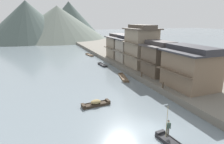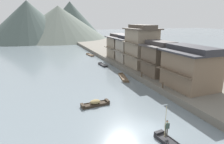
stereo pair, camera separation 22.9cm
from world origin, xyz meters
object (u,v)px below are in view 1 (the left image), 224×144
(boatman_person, at_px, (168,126))
(mooring_post_dock_near, at_px, (163,85))
(boat_moored_second, at_px, (89,55))
(house_waterfront_nearest, at_px, (190,67))
(house_waterfront_far, at_px, (119,46))
(boat_moored_far, at_px, (102,65))
(house_waterfront_second, at_px, (159,58))
(house_waterfront_narrow, at_px, (127,49))
(boat_moored_third, at_px, (96,103))
(house_waterfront_tall, at_px, (141,47))
(mooring_post_dock_mid, at_px, (142,74))
(boat_moored_nearest, at_px, (123,78))

(boatman_person, relative_size, mooring_post_dock_near, 3.80)
(boat_moored_second, bearing_deg, house_waterfront_nearest, -80.96)
(boat_moored_second, bearing_deg, house_waterfront_far, -59.82)
(boat_moored_far, bearing_deg, house_waterfront_second, -67.19)
(house_waterfront_narrow, height_order, house_waterfront_far, same)
(boatman_person, height_order, boat_moored_third, boatman_person)
(boat_moored_third, bearing_deg, house_waterfront_second, 25.10)
(boat_moored_second, distance_m, house_waterfront_tall, 23.28)
(boatman_person, bearing_deg, house_waterfront_narrow, 71.51)
(house_waterfront_nearest, xyz_separation_m, mooring_post_dock_mid, (-3.80, 7.25, -2.59))
(boat_moored_second, relative_size, boat_moored_third, 1.26)
(boat_moored_third, xyz_separation_m, mooring_post_dock_near, (10.41, 0.32, 1.05))
(boat_moored_far, xyz_separation_m, house_waterfront_tall, (6.09, -7.55, 5.10))
(house_waterfront_tall, relative_size, house_waterfront_far, 1.30)
(boat_moored_far, relative_size, house_waterfront_nearest, 0.51)
(house_waterfront_second, bearing_deg, boat_moored_second, 100.59)
(house_waterfront_far, bearing_deg, mooring_post_dock_near, -98.66)
(mooring_post_dock_near, bearing_deg, house_waterfront_second, 60.75)
(boat_moored_third, distance_m, house_waterfront_second, 15.74)
(boat_moored_third, bearing_deg, boat_moored_far, 69.34)
(house_waterfront_second, bearing_deg, boat_moored_nearest, 151.92)
(boat_moored_nearest, relative_size, house_waterfront_tall, 0.61)
(boat_moored_third, height_order, house_waterfront_narrow, house_waterfront_narrow)
(boat_moored_second, relative_size, house_waterfront_far, 0.71)
(boatman_person, distance_m, house_waterfront_far, 36.50)
(house_waterfront_tall, bearing_deg, mooring_post_dock_mid, -117.58)
(boat_moored_nearest, relative_size, boat_moored_second, 1.12)
(boat_moored_third, height_order, house_waterfront_tall, house_waterfront_tall)
(mooring_post_dock_mid, bearing_deg, house_waterfront_narrow, 76.49)
(house_waterfront_narrow, relative_size, mooring_post_dock_mid, 7.51)
(boat_moored_nearest, xyz_separation_m, house_waterfront_nearest, (5.99, -10.25, 3.81))
(house_waterfront_tall, distance_m, house_waterfront_far, 12.23)
(boat_moored_third, distance_m, house_waterfront_tall, 19.85)
(house_waterfront_second, bearing_deg, mooring_post_dock_mid, 179.87)
(mooring_post_dock_near, bearing_deg, boat_moored_third, -178.22)
(boat_moored_second, bearing_deg, boat_moored_nearest, -90.57)
(boat_moored_far, distance_m, house_waterfront_narrow, 6.97)
(house_waterfront_narrow, relative_size, mooring_post_dock_near, 7.67)
(house_waterfront_second, bearing_deg, house_waterfront_far, 88.90)
(boat_moored_third, bearing_deg, boat_moored_nearest, 49.15)
(boat_moored_far, relative_size, mooring_post_dock_near, 4.96)
(boat_moored_far, relative_size, house_waterfront_second, 0.65)
(boat_moored_far, height_order, house_waterfront_tall, house_waterfront_tall)
(house_waterfront_nearest, relative_size, house_waterfront_far, 1.16)
(boatman_person, relative_size, house_waterfront_tall, 0.35)
(house_waterfront_nearest, xyz_separation_m, house_waterfront_tall, (-0.28, 14.00, 1.31))
(boatman_person, relative_size, boat_moored_far, 0.77)
(house_waterfront_nearest, distance_m, house_waterfront_second, 7.25)
(boat_moored_second, height_order, house_waterfront_far, house_waterfront_far)
(boat_moored_second, relative_size, house_waterfront_narrow, 0.77)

